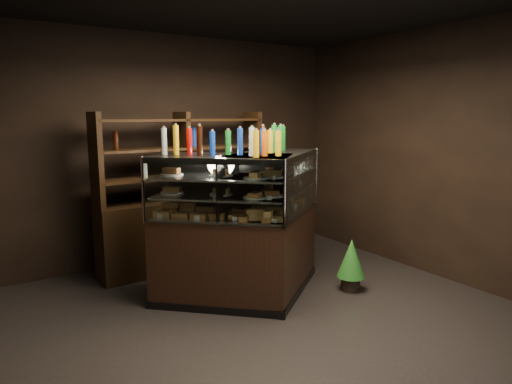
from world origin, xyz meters
TOP-DOWN VIEW (x-y plane):
  - ground at (0.00, 0.00)m, footprint 5.00×5.00m
  - room_shell at (0.00, 0.00)m, footprint 5.02×5.02m
  - display_case at (0.19, 0.79)m, footprint 2.17×1.50m
  - food_display at (0.19, 0.78)m, footprint 1.74×1.00m
  - bottles_top at (0.19, 0.79)m, footprint 1.56×0.85m
  - potted_conifer at (1.25, 0.28)m, footprint 0.32×0.32m
  - back_shelving at (0.00, 2.05)m, footprint 2.23×0.55m

SIDE VIEW (x-z plane):
  - ground at x=0.00m, z-range 0.00..0.00m
  - potted_conifer at x=1.25m, z-range 0.05..0.72m
  - display_case at x=0.19m, z-range -0.26..1.31m
  - back_shelving at x=0.00m, z-range -0.39..1.61m
  - food_display at x=0.19m, z-range 0.91..1.39m
  - bottles_top at x=0.19m, z-range 1.55..1.85m
  - room_shell at x=0.00m, z-range 0.44..3.45m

